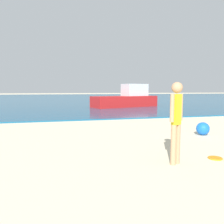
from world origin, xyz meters
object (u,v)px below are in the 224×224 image
object	(u,v)px
person_standing	(176,118)
frisbee	(215,158)
boat_near	(127,99)
beach_ball	(203,129)

from	to	relation	value
person_standing	frisbee	xyz separation A→B (m)	(1.01, 0.09, -0.91)
frisbee	boat_near	world-z (taller)	boat_near
person_standing	boat_near	size ratio (longest dim) A/B	0.28
frisbee	boat_near	distance (m)	13.88
boat_near	beach_ball	bearing A→B (deg)	67.65
person_standing	frisbee	bearing A→B (deg)	-21.91
frisbee	beach_ball	distance (m)	2.60
boat_near	person_standing	bearing A→B (deg)	59.13
boat_near	beach_ball	size ratio (longest dim) A/B	13.91
boat_near	beach_ball	xyz separation A→B (m)	(-1.06, -11.43, -0.50)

